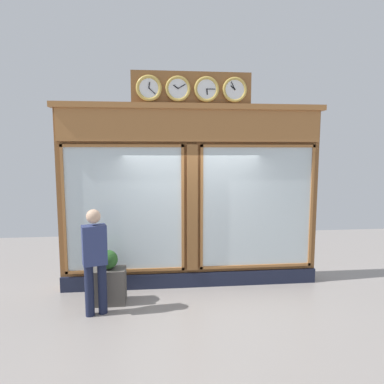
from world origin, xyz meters
name	(u,v)px	position (x,y,z in m)	size (l,w,h in m)	color
shop_facade	(191,195)	(0.00, -0.12, 1.76)	(4.95, 0.42, 3.98)	brown
pedestrian	(95,257)	(1.62, 0.95, 0.93)	(0.41, 0.32, 1.69)	#191E38
planter_box	(109,286)	(1.47, 0.56, 0.30)	(0.56, 0.36, 0.60)	#4C4742
planter_shrub	(108,260)	(1.47, 0.56, 0.76)	(0.32, 0.32, 0.32)	#285623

